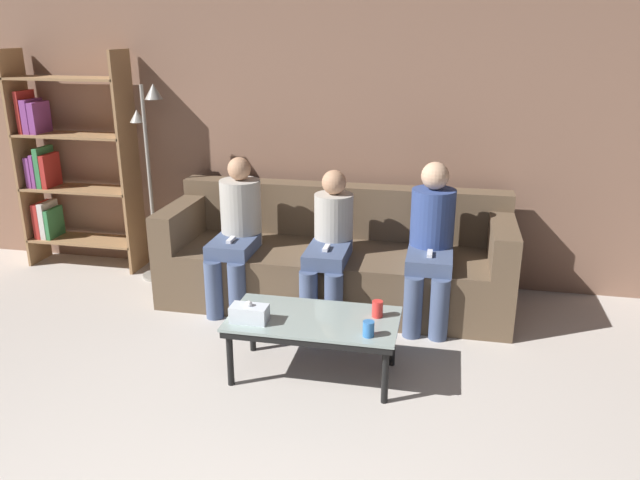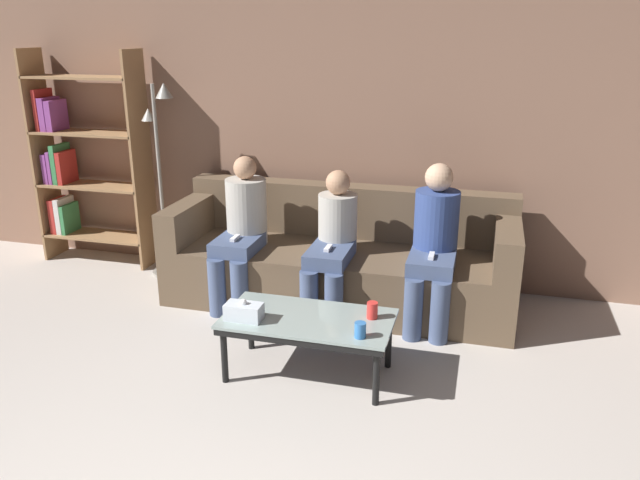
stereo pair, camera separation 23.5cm
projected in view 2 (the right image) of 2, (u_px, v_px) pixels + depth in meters
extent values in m
cube|color=#8C6651|center=(357.00, 125.00, 5.01)|extent=(12.00, 0.06, 2.60)
cube|color=brown|center=(339.00, 275.00, 4.83)|extent=(2.63, 0.89, 0.44)
cube|color=brown|center=(349.00, 210.00, 5.01)|extent=(2.63, 0.20, 0.41)
cube|color=brown|center=(191.00, 218.00, 5.02)|extent=(0.18, 0.89, 0.29)
cube|color=brown|center=(507.00, 244.00, 4.41)|extent=(0.18, 0.89, 0.29)
cube|color=#8C9E99|center=(308.00, 319.00, 3.75)|extent=(1.02, 0.53, 0.02)
cube|color=black|center=(308.00, 323.00, 3.76)|extent=(1.00, 0.52, 0.04)
cylinder|color=black|center=(224.00, 357.00, 3.74)|extent=(0.04, 0.04, 0.33)
cylinder|color=black|center=(376.00, 379.00, 3.51)|extent=(0.04, 0.04, 0.33)
cylinder|color=black|center=(251.00, 326.00, 4.13)|extent=(0.04, 0.04, 0.33)
cylinder|color=black|center=(389.00, 343.00, 3.91)|extent=(0.04, 0.04, 0.33)
cylinder|color=red|center=(372.00, 310.00, 3.72)|extent=(0.07, 0.07, 0.10)
cylinder|color=#3372BF|center=(360.00, 330.00, 3.49)|extent=(0.07, 0.07, 0.09)
cube|color=silver|center=(244.00, 312.00, 3.71)|extent=(0.22, 0.12, 0.10)
sphere|color=white|center=(243.00, 302.00, 3.69)|extent=(0.04, 0.04, 0.04)
cube|color=#9E754C|center=(43.00, 157.00, 5.62)|extent=(0.02, 0.32, 1.88)
cube|color=#9E754C|center=(142.00, 163.00, 5.37)|extent=(0.02, 0.32, 1.88)
cube|color=#9E754C|center=(100.00, 235.00, 5.72)|extent=(0.99, 0.32, 0.02)
cube|color=red|center=(60.00, 215.00, 5.77)|extent=(0.06, 0.24, 0.32)
cube|color=silver|center=(65.00, 215.00, 5.75)|extent=(0.05, 0.24, 0.32)
cube|color=#38844C|center=(70.00, 218.00, 5.75)|extent=(0.04, 0.24, 0.27)
cube|color=#9E754C|center=(94.00, 186.00, 5.57)|extent=(0.99, 0.32, 0.02)
cube|color=#8E4293|center=(53.00, 167.00, 5.62)|extent=(0.05, 0.24, 0.27)
cube|color=#8E4293|center=(57.00, 166.00, 5.61)|extent=(0.03, 0.24, 0.29)
cube|color=#38844C|center=(61.00, 163.00, 5.59)|extent=(0.05, 0.24, 0.35)
cube|color=red|center=(67.00, 167.00, 5.58)|extent=(0.05, 0.24, 0.29)
cube|color=#9E754C|center=(88.00, 133.00, 5.42)|extent=(0.99, 0.32, 0.02)
cube|color=red|center=(44.00, 109.00, 5.46)|extent=(0.03, 0.24, 0.35)
cube|color=#8E4293|center=(50.00, 114.00, 5.46)|extent=(0.06, 0.24, 0.28)
cube|color=#8E4293|center=(57.00, 115.00, 5.45)|extent=(0.06, 0.24, 0.26)
cube|color=#9E754C|center=(82.00, 77.00, 5.27)|extent=(0.99, 0.32, 0.02)
cylinder|color=gray|center=(168.00, 272.00, 5.47)|extent=(0.26, 0.26, 0.02)
cylinder|color=gray|center=(160.00, 183.00, 5.21)|extent=(0.03, 0.03, 1.62)
cone|color=gray|center=(164.00, 90.00, 4.94)|extent=(0.14, 0.14, 0.12)
cone|color=gray|center=(148.00, 114.00, 5.09)|extent=(0.12, 0.12, 0.10)
cylinder|color=#47567A|center=(217.00, 287.00, 4.61)|extent=(0.13, 0.13, 0.44)
cylinder|color=#47567A|center=(240.00, 290.00, 4.56)|extent=(0.13, 0.13, 0.44)
cube|color=#47567A|center=(237.00, 245.00, 4.69)|extent=(0.31, 0.41, 0.10)
cylinder|color=#B7B2A8|center=(247.00, 211.00, 4.81)|extent=(0.31, 0.31, 0.51)
sphere|color=tan|center=(245.00, 168.00, 4.70)|extent=(0.18, 0.18, 0.18)
cube|color=white|center=(235.00, 238.00, 4.63)|extent=(0.04, 0.12, 0.02)
cylinder|color=#47567A|center=(309.00, 301.00, 4.38)|extent=(0.13, 0.13, 0.44)
cylinder|color=#47567A|center=(334.00, 304.00, 4.34)|extent=(0.13, 0.13, 0.44)
cube|color=#47567A|center=(330.00, 254.00, 4.48)|extent=(0.29, 0.47, 0.10)
cylinder|color=#B7B2A8|center=(338.00, 223.00, 4.64)|extent=(0.29, 0.29, 0.44)
sphere|color=tan|center=(338.00, 182.00, 4.54)|extent=(0.18, 0.18, 0.18)
cube|color=white|center=(328.00, 248.00, 4.42)|extent=(0.04, 0.12, 0.02)
cylinder|color=#47567A|center=(413.00, 309.00, 4.25)|extent=(0.13, 0.13, 0.44)
cylinder|color=#47567A|center=(440.00, 312.00, 4.20)|extent=(0.13, 0.13, 0.44)
cube|color=#47567A|center=(432.00, 263.00, 4.33)|extent=(0.32, 0.41, 0.10)
cylinder|color=#334784|center=(436.00, 226.00, 4.45)|extent=(0.32, 0.32, 0.51)
sphere|color=#DBAD89|center=(439.00, 177.00, 4.34)|extent=(0.20, 0.20, 0.20)
cube|color=white|center=(432.00, 256.00, 4.27)|extent=(0.04, 0.12, 0.02)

